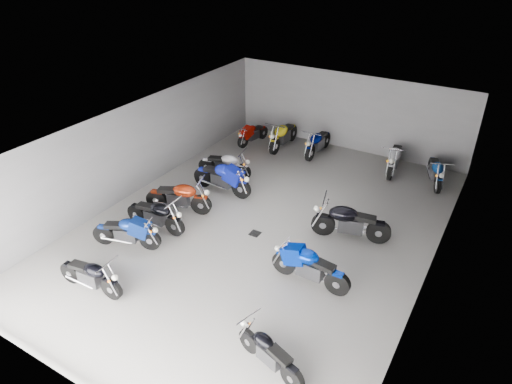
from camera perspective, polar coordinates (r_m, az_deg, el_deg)
ground at (r=14.47m, az=0.90°, el=-4.24°), size 14.00×14.00×0.00m
wall_back at (r=19.51m, az=11.40°, el=9.79°), size 10.00×0.10×3.20m
wall_left at (r=16.44m, az=-14.41°, el=5.55°), size 0.10×14.00×3.20m
wall_right at (r=12.32m, az=21.61°, el=-4.46°), size 0.10×14.00×3.20m
ceiling at (r=12.94m, az=1.01°, el=7.64°), size 10.00×14.00×0.04m
drain_grate at (r=14.12m, az=-0.12°, el=-5.20°), size 0.32×0.32×0.01m
motorcycle_left_a at (r=12.55m, az=-19.99°, el=-9.77°), size 2.02×0.43×0.89m
motorcycle_left_b at (r=13.82m, az=-15.82°, el=-4.85°), size 2.02×0.83×0.92m
motorcycle_left_c at (r=14.39m, az=-12.43°, el=-2.80°), size 2.15×0.44×0.94m
motorcycle_left_d at (r=15.14m, az=-9.59°, el=-0.61°), size 2.20×0.84×0.99m
motorcycle_left_e at (r=16.07m, az=-4.22°, el=1.77°), size 2.36×0.46×1.04m
motorcycle_left_f at (r=17.12m, az=-3.89°, el=3.41°), size 2.10×0.57×0.93m
motorcycle_right_a at (r=10.13m, az=1.67°, el=-19.40°), size 1.82×0.63×0.82m
motorcycle_right_c at (r=12.09m, az=6.69°, el=-9.23°), size 2.23×0.44×0.98m
motorcycle_right_e at (r=13.90m, az=11.67°, el=-3.73°), size 2.32×0.81×1.04m
motorcycle_back_a at (r=19.96m, az=-0.43°, el=7.31°), size 0.49×1.87×0.83m
motorcycle_back_b at (r=19.55m, az=3.42°, el=7.10°), size 0.46×2.35×1.03m
motorcycle_back_c at (r=19.08m, az=7.74°, el=6.17°), size 0.43×2.19×0.97m
motorcycle_back_e at (r=18.29m, az=16.92°, el=4.09°), size 0.53×2.30×1.01m
motorcycle_back_f at (r=17.87m, az=21.54°, el=2.45°), size 0.87×2.02×0.93m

